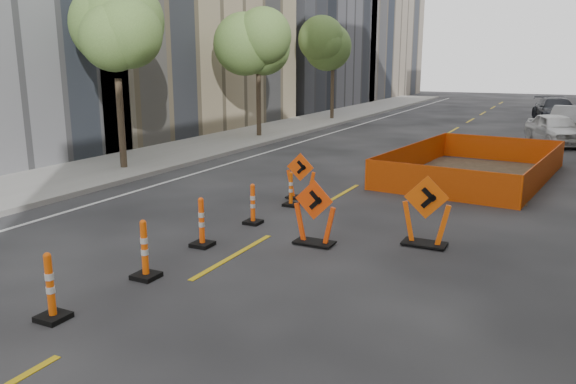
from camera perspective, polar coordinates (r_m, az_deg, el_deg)
The scene contains 19 objects.
ground_plane at distance 8.79m, azimuth -19.84°, elevation -14.02°, with size 140.00×140.00×0.00m, color black.
sidewalk_left at distance 23.10m, azimuth -14.06°, elevation 3.24°, with size 4.00×90.00×0.15m, color gray.
bld_left_d at distance 50.09m, azimuth -0.77°, elevation 16.72°, with size 12.00×16.00×14.00m, color #4C4C51.
bld_left_e at distance 65.30m, azimuth 6.18°, elevation 18.46°, with size 12.00×20.00×20.00m, color gray.
tree_l_b at distance 20.90m, azimuth -17.11°, elevation 14.33°, with size 2.80×2.80×5.95m.
tree_l_c at distance 29.02m, azimuth -3.06°, elevation 14.39°, with size 2.80×2.80×5.95m.
tree_l_d at distance 38.04m, azimuth 4.60°, elevation 14.07°, with size 2.80×2.80×5.95m.
channelizer_3 at distance 9.40m, azimuth -23.01°, elevation -8.83°, with size 0.43×0.43×1.10m, color #D84D09, non-canonical shape.
channelizer_4 at distance 10.59m, azimuth -14.37°, elevation -5.65°, with size 0.44×0.44×1.12m, color #E65109, non-canonical shape.
channelizer_5 at distance 12.15m, azimuth -8.77°, elevation -3.03°, with size 0.43×0.43×1.09m, color #F74E0A, non-canonical shape.
channelizer_6 at distance 13.70m, azimuth -3.60°, elevation -1.21°, with size 0.40×0.40×1.01m, color #FF530A, non-canonical shape.
channelizer_7 at distance 15.37m, azimuth 0.29°, elevation 0.32°, with size 0.38×0.38×0.96m, color #D75009, non-canonical shape.
chevron_sign_left at distance 16.12m, azimuth 1.31°, elevation 1.63°, with size 0.90×0.54×1.35m, color #E94709, non-canonical shape.
chevron_sign_center at distance 12.09m, azimuth 2.72°, elevation -2.09°, with size 0.96×0.58×1.44m, color #E53E09, non-canonical shape.
chevron_sign_right at distance 12.34m, azimuth 13.86°, elevation -1.89°, with size 1.03×0.62×1.55m, color #E25109, non-canonical shape.
safety_fence at distance 20.31m, azimuth 18.40°, elevation 2.80°, with size 4.53×7.71×0.96m, color #FB5D0D, non-canonical shape.
parked_car_near at distance 29.79m, azimuth 25.52°, elevation 5.80°, with size 1.74×4.31×1.47m, color silver.
parked_car_mid at distance 34.77m, azimuth 26.54°, elevation 6.59°, with size 1.57×4.50×1.48m, color gray.
parked_car_far at distance 40.35m, azimuth 25.55°, elevation 7.49°, with size 2.23×5.49×1.59m, color black.
Camera 1 is at (5.85, -5.27, 3.90)m, focal length 35.00 mm.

